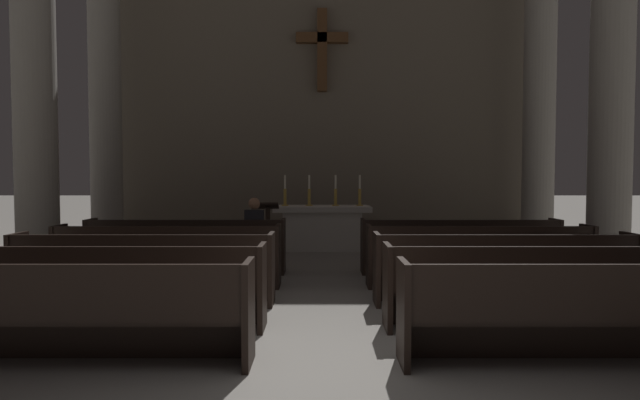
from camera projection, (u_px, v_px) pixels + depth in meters
name	position (u px, v px, depth m)	size (l,w,h in m)	color
ground_plane	(323.00, 364.00, 4.92)	(80.00, 80.00, 0.00)	gray
pew_left_row_1	(58.00, 314.00, 4.85)	(3.41, 0.50, 0.95)	black
pew_left_row_2	(107.00, 287.00, 5.99)	(3.41, 0.50, 0.95)	black
pew_left_row_3	(141.00, 269.00, 7.13)	(3.41, 0.50, 0.95)	black
pew_left_row_4	(165.00, 256.00, 8.27)	(3.41, 0.50, 0.95)	black
pew_left_row_5	(184.00, 246.00, 9.42)	(3.41, 0.50, 0.95)	black
pew_right_row_1	(588.00, 313.00, 4.87)	(3.41, 0.50, 0.95)	black
pew_right_row_2	(536.00, 287.00, 6.01)	(3.41, 0.50, 0.95)	black
pew_right_row_3	(501.00, 269.00, 7.15)	(3.41, 0.50, 0.95)	black
pew_right_row_4	(476.00, 256.00, 8.30)	(3.41, 0.50, 0.95)	black
pew_right_row_5	(457.00, 246.00, 9.44)	(3.41, 0.50, 0.95)	black
column_left_second	(31.00, 60.00, 9.41)	(1.08, 1.08, 7.59)	#9E998E
column_right_second	(609.00, 60.00, 9.46)	(1.08, 1.08, 7.59)	#9E998E
column_left_third	(102.00, 88.00, 12.54)	(1.08, 1.08, 7.59)	#9E998E
column_right_third	(536.00, 89.00, 12.59)	(1.08, 1.08, 7.59)	#9E998E
altar	(320.00, 227.00, 12.38)	(2.20, 0.90, 1.01)	#BCB7AD
candlestick_outer_left	(282.00, 196.00, 12.34)	(0.16, 0.16, 0.70)	#B79338
candlestick_inner_left	(307.00, 196.00, 12.34)	(0.16, 0.16, 0.70)	#B79338
candlestick_inner_right	(333.00, 196.00, 12.35)	(0.16, 0.16, 0.70)	#B79338
candlestick_outer_right	(357.00, 196.00, 12.35)	(0.16, 0.16, 0.70)	#B79338
apse_with_cross	(319.00, 70.00, 14.09)	(11.21, 0.50, 8.87)	#706656
lectern	(265.00, 231.00, 11.17)	(0.44, 0.36, 1.15)	black
lone_worshipper	(252.00, 234.00, 9.45)	(0.32, 0.43, 1.32)	#26262B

